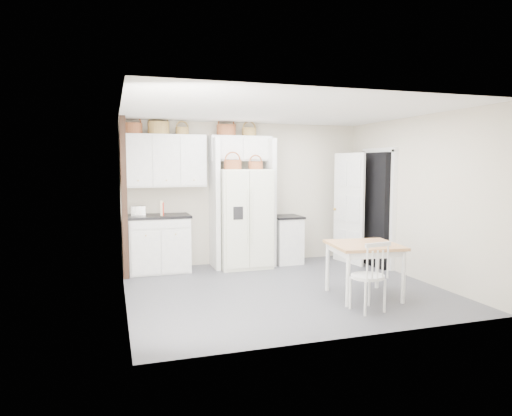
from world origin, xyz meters
name	(u,v)px	position (x,y,z in m)	size (l,w,h in m)	color
floor	(284,289)	(0.00, 0.00, 0.00)	(4.50, 4.50, 0.00)	#474749
ceiling	(285,111)	(0.00, 0.00, 2.60)	(4.50, 4.50, 0.00)	white
wall_back	(246,193)	(0.00, 2.00, 1.30)	(4.50, 4.50, 0.00)	beige
wall_left	(123,206)	(-2.25, 0.00, 1.30)	(4.00, 4.00, 0.00)	beige
wall_right	(415,198)	(2.25, 0.00, 1.30)	(4.00, 4.00, 0.00)	beige
refrigerator	(244,218)	(-0.15, 1.61, 0.88)	(0.91, 0.73, 1.75)	silver
base_cab_left	(159,244)	(-1.64, 1.70, 0.47)	(1.01, 0.64, 0.94)	silver
base_cab_right	(286,240)	(0.71, 1.70, 0.42)	(0.48, 0.58, 0.85)	silver
dining_table	(364,270)	(0.92, -0.70, 0.37)	(0.90, 0.90, 0.75)	#AD773B
windsor_chair	(368,276)	(0.64, -1.26, 0.44)	(0.43, 0.39, 0.88)	silver
counter_left	(158,216)	(-1.64, 1.70, 0.96)	(1.05, 0.68, 0.04)	black
counter_right	(287,217)	(0.71, 1.70, 0.87)	(0.52, 0.62, 0.04)	black
toaster	(138,211)	(-1.97, 1.66, 1.06)	(0.24, 0.14, 0.16)	silver
cookbook_red	(163,209)	(-1.57, 1.62, 1.09)	(0.03, 0.15, 0.22)	red
cookbook_cream	(162,208)	(-1.59, 1.62, 1.10)	(0.04, 0.17, 0.25)	beige
basket_upper_a	(133,128)	(-2.02, 1.83, 2.44)	(0.32, 0.32, 0.18)	brown
basket_upper_b	(159,128)	(-1.59, 1.83, 2.46)	(0.36, 0.36, 0.21)	brown
basket_upper_c	(182,131)	(-1.19, 1.83, 2.42)	(0.23, 0.23, 0.13)	brown
basket_bridge_a	(226,130)	(-0.41, 1.83, 2.45)	(0.34, 0.34, 0.19)	brown
basket_bridge_b	(249,132)	(0.02, 1.83, 2.42)	(0.26, 0.26, 0.15)	brown
basket_fridge_a	(233,165)	(-0.37, 1.51, 1.84)	(0.31, 0.31, 0.16)	brown
basket_fridge_b	(256,165)	(0.04, 1.51, 1.82)	(0.25, 0.25, 0.14)	brown
upper_cabinet	(165,161)	(-1.50, 1.83, 1.90)	(1.40, 0.34, 0.90)	silver
bridge_cabinet	(240,149)	(-0.15, 1.83, 2.12)	(1.12, 0.34, 0.45)	silver
fridge_panel_left	(215,204)	(-0.66, 1.70, 1.15)	(0.08, 0.60, 2.30)	silver
fridge_panel_right	(269,202)	(0.36, 1.70, 1.15)	(0.08, 0.60, 2.30)	silver
trim_post	(124,198)	(-2.20, 1.35, 1.30)	(0.09, 0.09, 2.60)	black
doorway_void	(376,210)	(2.16, 1.00, 1.02)	(0.18, 0.85, 2.05)	black
door_slab	(349,208)	(1.80, 1.33, 1.02)	(0.80, 0.04, 2.05)	white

